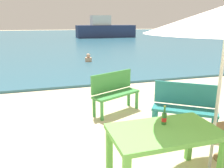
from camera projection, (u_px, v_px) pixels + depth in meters
sea_water at (54, 37)px, 30.85m from camera, size 120.00×50.00×0.08m
picnic_table_green at (164, 137)px, 2.99m from camera, size 1.40×0.80×0.76m
beer_bottle_amber at (164, 118)px, 3.09m from camera, size 0.07×0.07×0.26m
bench_teal_center at (185, 105)px, 4.47m from camera, size 1.18×1.00×0.95m
bench_green_left at (114, 90)px, 5.43m from camera, size 1.24×0.82×0.95m
swimmer_person at (88, 58)px, 12.00m from camera, size 0.34×0.34×0.41m
boat_tanker at (105, 30)px, 29.78m from camera, size 7.48×2.04×2.72m
boat_barge at (181, 28)px, 51.80m from camera, size 5.04×1.37×1.83m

